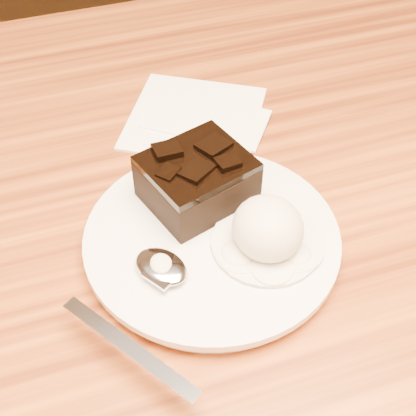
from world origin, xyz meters
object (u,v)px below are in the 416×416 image
object	(u,v)px
ice_cream_scoop	(268,228)
spoon	(161,268)
brownie	(197,183)
plate	(212,242)
napkin	(194,117)

from	to	relation	value
ice_cream_scoop	spoon	xyz separation A→B (m)	(-0.09, 0.00, -0.01)
brownie	ice_cream_scoop	xyz separation A→B (m)	(0.04, -0.07, 0.00)
plate	spoon	bearing A→B (deg)	-154.01
plate	napkin	xyz separation A→B (m)	(0.04, 0.17, -0.01)
brownie	napkin	bearing A→B (deg)	73.34
brownie	napkin	xyz separation A→B (m)	(0.04, 0.13, -0.03)
plate	ice_cream_scoop	xyz separation A→B (m)	(0.04, -0.02, 0.03)
napkin	spoon	bearing A→B (deg)	-114.54
plate	napkin	size ratio (longest dim) A/B	1.61
plate	ice_cream_scoop	distance (m)	0.05
plate	ice_cream_scoop	world-z (taller)	ice_cream_scoop
ice_cream_scoop	plate	bearing A→B (deg)	147.70
plate	napkin	bearing A→B (deg)	76.91
napkin	plate	bearing A→B (deg)	-103.09
brownie	spoon	distance (m)	0.09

